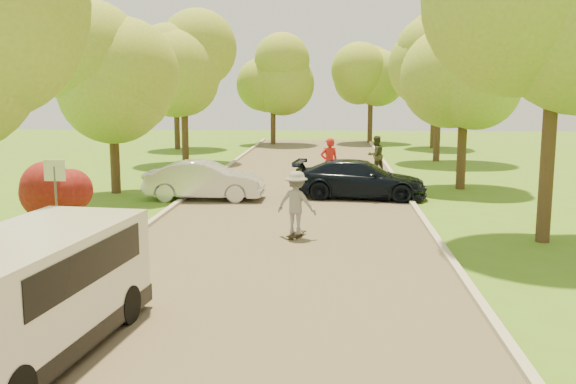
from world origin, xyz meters
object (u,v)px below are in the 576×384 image
(street_sign, at_px, (55,183))
(person_olive, at_px, (376,155))
(minivan, at_px, (25,295))
(skateboarder, at_px, (296,203))
(person_striped, at_px, (329,163))
(dark_sedan, at_px, (360,179))
(longboard, at_px, (296,234))
(silver_sedan, at_px, (205,180))

(street_sign, bearing_deg, person_olive, 57.45)
(minivan, relative_size, skateboarder, 3.02)
(person_striped, bearing_deg, dark_sedan, 100.04)
(skateboarder, bearing_deg, longboard, 19.25)
(dark_sedan, xyz_separation_m, skateboarder, (-1.96, -6.46, 0.26))
(street_sign, distance_m, silver_sedan, 7.25)
(street_sign, bearing_deg, skateboarder, 9.43)
(dark_sedan, distance_m, skateboarder, 6.76)
(minivan, xyz_separation_m, longboard, (3.54, 8.05, -0.88))
(street_sign, xyz_separation_m, minivan, (2.60, -7.03, -0.59))
(silver_sedan, relative_size, person_olive, 2.36)
(silver_sedan, bearing_deg, skateboarder, -147.67)
(skateboarder, bearing_deg, silver_sedan, -38.33)
(longboard, bearing_deg, person_olive, -83.35)
(dark_sedan, xyz_separation_m, person_olive, (1.00, 6.77, 0.20))
(minivan, relative_size, longboard, 5.69)
(minivan, xyz_separation_m, person_striped, (4.35, 17.11, 0.04))
(longboard, bearing_deg, minivan, 85.55)
(dark_sedan, relative_size, person_olive, 2.68)
(minivan, distance_m, longboard, 8.84)
(silver_sedan, height_order, dark_sedan, silver_sedan)
(longboard, bearing_deg, silver_sedan, -38.33)
(skateboarder, distance_m, person_olive, 13.57)
(dark_sedan, height_order, skateboarder, skateboarder)
(longboard, relative_size, person_striped, 0.45)
(minivan, bearing_deg, street_sign, 116.59)
(longboard, distance_m, skateboarder, 0.86)
(longboard, bearing_deg, street_sign, 28.68)
(street_sign, height_order, person_striped, street_sign)
(silver_sedan, relative_size, longboard, 4.72)
(dark_sedan, distance_m, person_olive, 6.85)
(minivan, xyz_separation_m, person_olive, (6.50, 21.29, -0.07))
(silver_sedan, bearing_deg, person_striped, -53.37)
(longboard, distance_m, person_striped, 9.14)
(street_sign, relative_size, silver_sedan, 0.51)
(person_olive, bearing_deg, person_striped, 28.84)
(longboard, height_order, person_olive, person_olive)
(dark_sedan, relative_size, person_striped, 2.39)
(street_sign, distance_m, skateboarder, 6.25)
(silver_sedan, distance_m, skateboarder, 6.80)
(longboard, distance_m, person_olive, 13.59)
(silver_sedan, xyz_separation_m, person_olive, (6.60, 7.50, 0.20))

